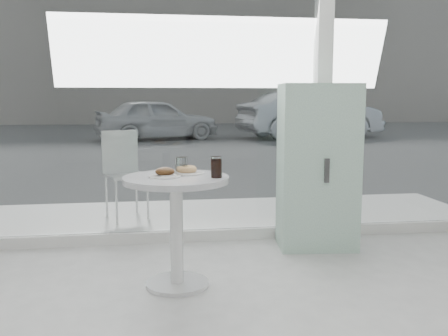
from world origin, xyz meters
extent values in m
cube|color=silver|center=(0.00, 3.00, 0.05)|extent=(5.00, 0.12, 0.10)
cube|color=silver|center=(0.90, 3.00, 1.50)|extent=(0.14, 0.14, 3.00)
cube|color=white|center=(-0.77, 3.00, 1.40)|extent=(3.21, 0.02, 2.60)
cube|color=white|center=(1.67, 3.00, 1.40)|extent=(1.41, 0.02, 2.60)
cylinder|color=silver|center=(-0.50, 1.90, 0.01)|extent=(0.44, 0.44, 0.03)
cylinder|color=silver|center=(-0.50, 1.90, 0.37)|extent=(0.09, 0.09, 0.70)
cylinder|color=silver|center=(-0.50, 1.90, 0.75)|extent=(0.72, 0.72, 0.04)
cube|color=silver|center=(0.00, 3.80, 0.03)|extent=(5.60, 1.60, 0.05)
cube|color=#3E3E3E|center=(0.00, 16.00, 0.00)|extent=(40.00, 24.00, 0.00)
cube|color=gray|center=(0.00, 25.00, 4.00)|extent=(40.00, 2.00, 8.00)
cube|color=#86AB99|center=(0.76, 2.65, 0.71)|extent=(0.70, 0.50, 1.42)
cube|color=#333333|center=(0.76, 2.43, 0.71)|extent=(0.04, 0.02, 0.20)
cylinder|color=silver|center=(-1.02, 3.56, 0.27)|extent=(0.02, 0.02, 0.44)
cylinder|color=silver|center=(-0.71, 3.68, 0.27)|extent=(0.02, 0.02, 0.44)
cylinder|color=silver|center=(-1.14, 3.86, 0.27)|extent=(0.02, 0.02, 0.44)
cylinder|color=silver|center=(-0.83, 3.99, 0.27)|extent=(0.02, 0.02, 0.44)
cube|color=silver|center=(-0.92, 3.77, 0.50)|extent=(0.51, 0.51, 0.03)
cube|color=silver|center=(-0.99, 3.95, 0.74)|extent=(0.37, 0.16, 0.44)
imported|color=silver|center=(-0.47, 14.35, 0.64)|extent=(4.03, 2.41, 1.29)
imported|color=#B3B5BB|center=(4.51, 14.40, 0.77)|extent=(4.90, 2.48, 1.54)
cylinder|color=silver|center=(-0.57, 1.88, 0.78)|extent=(0.22, 0.22, 0.01)
cube|color=white|center=(-0.55, 1.87, 0.79)|extent=(0.12, 0.11, 0.00)
ellipsoid|color=#331C0E|center=(-0.57, 1.88, 0.81)|extent=(0.13, 0.11, 0.06)
ellipsoid|color=#331C0E|center=(-0.54, 1.90, 0.81)|extent=(0.07, 0.06, 0.04)
cylinder|color=silver|center=(-0.42, 2.01, 0.78)|extent=(0.24, 0.24, 0.01)
torus|color=#AB844E|center=(-0.42, 2.01, 0.80)|extent=(0.14, 0.14, 0.05)
cylinder|color=white|center=(-0.46, 2.04, 0.83)|extent=(0.07, 0.07, 0.11)
cylinder|color=white|center=(-0.46, 2.04, 0.80)|extent=(0.06, 0.06, 0.06)
cylinder|color=white|center=(-0.44, 2.05, 0.83)|extent=(0.07, 0.07, 0.11)
cylinder|color=white|center=(-0.44, 2.05, 0.80)|extent=(0.06, 0.06, 0.06)
cylinder|color=white|center=(-0.23, 1.82, 0.84)|extent=(0.07, 0.07, 0.14)
cylinder|color=black|center=(-0.23, 1.82, 0.83)|extent=(0.06, 0.06, 0.13)
camera|label=1|loc=(-0.66, -1.44, 1.30)|focal=40.00mm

